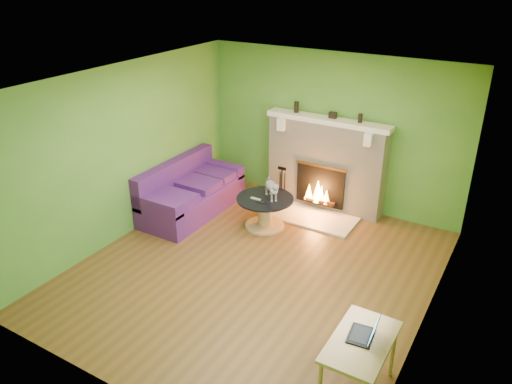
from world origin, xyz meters
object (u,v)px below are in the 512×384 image
coffee_table (265,210)px  cat (271,188)px  sofa (190,193)px  desk (361,347)px

coffee_table → cat: size_ratio=1.69×
sofa → cat: sofa is taller
desk → cat: bearing=133.0°
desk → cat: 3.48m
sofa → cat: (1.43, 0.23, 0.34)m
sofa → coffee_table: sofa is taller
sofa → coffee_table: bearing=7.4°
desk → cat: cat is taller
coffee_table → cat: 0.39m
sofa → coffee_table: (1.35, 0.18, -0.04)m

